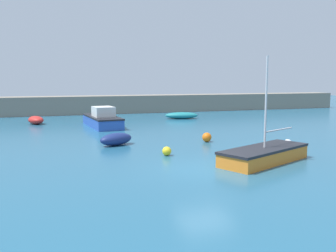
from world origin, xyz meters
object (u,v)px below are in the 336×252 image
object	(u,v)px
mooring_buoy_orange	(207,137)
mooring_buoy_yellow	(167,151)
dinghy_near_pier	(36,120)
cabin_cruiser_white	(102,119)
sailboat_twin_hulled	(264,154)
mooring_buoy_white	(288,143)
fishing_dinghy_green	(116,139)
open_tender_yellow	(182,115)

from	to	relation	value
mooring_buoy_orange	mooring_buoy_yellow	xyz separation A→B (m)	(-3.76, -3.25, -0.06)
dinghy_near_pier	mooring_buoy_yellow	xyz separation A→B (m)	(6.67, -16.71, -0.12)
cabin_cruiser_white	mooring_buoy_orange	xyz separation A→B (m)	(5.11, -9.75, -0.32)
dinghy_near_pier	mooring_buoy_orange	world-z (taller)	dinghy_near_pier
sailboat_twin_hulled	mooring_buoy_white	size ratio (longest dim) A/B	11.25
sailboat_twin_hulled	cabin_cruiser_white	xyz separation A→B (m)	(-5.29, 15.96, 0.23)
fishing_dinghy_green	mooring_buoy_yellow	xyz separation A→B (m)	(1.92, -3.91, -0.13)
mooring_buoy_white	mooring_buoy_yellow	size ratio (longest dim) A/B	1.02
dinghy_near_pier	cabin_cruiser_white	bearing A→B (deg)	-143.15
sailboat_twin_hulled	mooring_buoy_white	xyz separation A→B (m)	(3.48, 2.94, -0.14)
sailboat_twin_hulled	open_tender_yellow	bearing A→B (deg)	-123.44
dinghy_near_pier	mooring_buoy_yellow	world-z (taller)	dinghy_near_pier
fishing_dinghy_green	cabin_cruiser_white	distance (m)	9.11
cabin_cruiser_white	mooring_buoy_orange	bearing A→B (deg)	-157.37
fishing_dinghy_green	mooring_buoy_orange	size ratio (longest dim) A/B	4.07
sailboat_twin_hulled	mooring_buoy_white	distance (m)	4.56
cabin_cruiser_white	mooring_buoy_white	world-z (taller)	cabin_cruiser_white
open_tender_yellow	mooring_buoy_yellow	bearing A→B (deg)	81.81
open_tender_yellow	mooring_buoy_orange	bearing A→B (deg)	90.84
sailboat_twin_hulled	cabin_cruiser_white	size ratio (longest dim) A/B	0.86
dinghy_near_pier	mooring_buoy_orange	xyz separation A→B (m)	(10.43, -13.46, -0.06)
fishing_dinghy_green	dinghy_near_pier	xyz separation A→B (m)	(-4.75, 12.80, -0.01)
cabin_cruiser_white	dinghy_near_pier	bearing A→B (deg)	50.08
cabin_cruiser_white	mooring_buoy_white	xyz separation A→B (m)	(8.77, -13.02, -0.37)
fishing_dinghy_green	sailboat_twin_hulled	bearing A→B (deg)	-75.33
open_tender_yellow	cabin_cruiser_white	bearing A→B (deg)	38.83
open_tender_yellow	sailboat_twin_hulled	bearing A→B (deg)	95.67
fishing_dinghy_green	mooring_buoy_yellow	world-z (taller)	fishing_dinghy_green
cabin_cruiser_white	mooring_buoy_orange	distance (m)	11.01
dinghy_near_pier	mooring_buoy_white	bearing A→B (deg)	-158.16
open_tender_yellow	mooring_buoy_yellow	distance (m)	18.22
mooring_buoy_white	fishing_dinghy_green	bearing A→B (deg)	157.18
open_tender_yellow	dinghy_near_pier	world-z (taller)	dinghy_near_pier
dinghy_near_pier	mooring_buoy_white	xyz separation A→B (m)	(14.09, -16.73, -0.11)
dinghy_near_pier	mooring_buoy_yellow	bearing A→B (deg)	-176.50
mooring_buoy_white	open_tender_yellow	bearing A→B (deg)	91.01
open_tender_yellow	cabin_cruiser_white	size ratio (longest dim) A/B	0.55
sailboat_twin_hulled	cabin_cruiser_white	bearing A→B (deg)	-95.93
cabin_cruiser_white	mooring_buoy_yellow	distance (m)	13.07
sailboat_twin_hulled	fishing_dinghy_green	distance (m)	9.04
open_tender_yellow	fishing_dinghy_green	world-z (taller)	fishing_dinghy_green
fishing_dinghy_green	mooring_buoy_white	bearing A→B (deg)	-48.63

